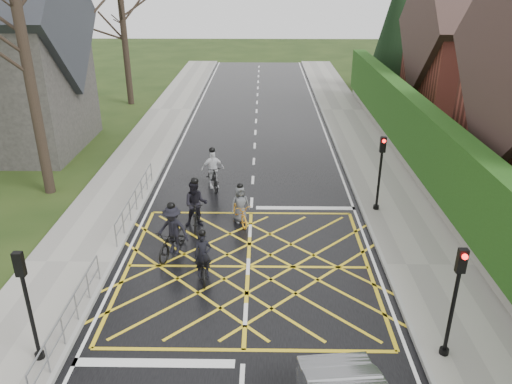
{
  "coord_description": "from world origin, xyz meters",
  "views": [
    {
      "loc": [
        0.48,
        -14.16,
        9.07
      ],
      "look_at": [
        0.21,
        3.22,
        1.3
      ],
      "focal_mm": 35.0,
      "sensor_mm": 36.0,
      "label": 1
    }
  ],
  "objects_px": {
    "cyclist_back": "(196,209)",
    "cyclist_lead": "(240,209)",
    "cyclist_mid": "(173,235)",
    "cyclist_front": "(213,173)",
    "cyclist_rear": "(203,262)"
  },
  "relations": [
    {
      "from": "cyclist_back",
      "to": "cyclist_lead",
      "type": "bearing_deg",
      "value": 8.5
    },
    {
      "from": "cyclist_back",
      "to": "cyclist_mid",
      "type": "relative_size",
      "value": 0.97
    },
    {
      "from": "cyclist_front",
      "to": "cyclist_lead",
      "type": "height_order",
      "value": "cyclist_front"
    },
    {
      "from": "cyclist_rear",
      "to": "cyclist_lead",
      "type": "height_order",
      "value": "cyclist_rear"
    },
    {
      "from": "cyclist_rear",
      "to": "cyclist_lead",
      "type": "bearing_deg",
      "value": 64.78
    },
    {
      "from": "cyclist_back",
      "to": "cyclist_mid",
      "type": "bearing_deg",
      "value": -109.61
    },
    {
      "from": "cyclist_front",
      "to": "cyclist_lead",
      "type": "distance_m",
      "value": 3.66
    },
    {
      "from": "cyclist_mid",
      "to": "cyclist_front",
      "type": "relative_size",
      "value": 1.07
    },
    {
      "from": "cyclist_rear",
      "to": "cyclist_lead",
      "type": "xyz_separation_m",
      "value": [
        1.02,
        3.81,
        0.02
      ]
    },
    {
      "from": "cyclist_rear",
      "to": "cyclist_mid",
      "type": "xyz_separation_m",
      "value": [
        -1.19,
        1.45,
        0.16
      ]
    },
    {
      "from": "cyclist_rear",
      "to": "cyclist_front",
      "type": "xyz_separation_m",
      "value": [
        -0.37,
        7.19,
        0.16
      ]
    },
    {
      "from": "cyclist_back",
      "to": "cyclist_front",
      "type": "xyz_separation_m",
      "value": [
        0.28,
        3.76,
        -0.06
      ]
    },
    {
      "from": "cyclist_back",
      "to": "cyclist_lead",
      "type": "distance_m",
      "value": 1.72
    },
    {
      "from": "cyclist_rear",
      "to": "cyclist_front",
      "type": "relative_size",
      "value": 0.91
    },
    {
      "from": "cyclist_front",
      "to": "cyclist_mid",
      "type": "bearing_deg",
      "value": -116.18
    }
  ]
}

